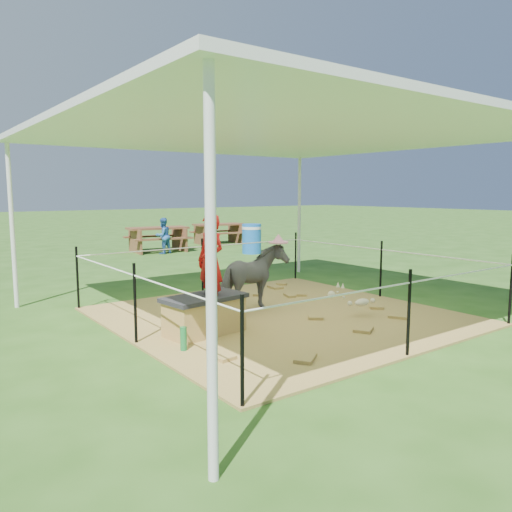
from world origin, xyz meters
TOP-DOWN VIEW (x-y plane):
  - ground at (0.00, 0.00)m, footprint 90.00×90.00m
  - hay_patch at (0.00, 0.00)m, footprint 4.60×4.60m
  - canopy_tent at (0.00, 0.00)m, footprint 6.30×6.30m
  - rope_fence at (0.00, -0.00)m, footprint 4.54×4.54m
  - straw_bale at (-1.39, -0.17)m, footprint 1.05×0.62m
  - dark_cloth at (-1.39, -0.17)m, footprint 1.12×0.69m
  - woman at (-1.29, -0.17)m, footprint 0.34×0.47m
  - green_bottle at (-1.94, -0.62)m, footprint 0.09×0.09m
  - pony at (-0.14, 0.48)m, footprint 1.29×0.81m
  - pink_hat at (-0.14, 0.48)m, footprint 0.31×0.31m
  - foal at (0.93, -0.75)m, footprint 0.86×0.52m
  - trash_barrel at (4.17, 6.47)m, footprint 0.74×0.74m
  - picnic_table_near at (2.12, 8.60)m, footprint 1.97×1.53m
  - picnic_table_far at (4.85, 9.40)m, footprint 1.90×1.49m
  - distant_person at (2.00, 7.97)m, footprint 0.60×0.52m

SIDE VIEW (x-z plane):
  - ground at x=0.00m, z-range 0.00..0.00m
  - hay_patch at x=0.00m, z-range 0.00..0.03m
  - green_bottle at x=-1.94m, z-range 0.03..0.31m
  - straw_bale at x=-1.39m, z-range 0.03..0.47m
  - foal at x=0.93m, z-range 0.03..0.49m
  - picnic_table_far at x=4.85m, z-range 0.00..0.72m
  - picnic_table_near at x=2.12m, z-range 0.00..0.76m
  - trash_barrel at x=4.17m, z-range 0.00..0.88m
  - dark_cloth at x=-1.39m, z-range 0.47..0.53m
  - pony at x=-0.14m, z-range 0.03..1.04m
  - distant_person at x=2.00m, z-range 0.00..1.08m
  - rope_fence at x=0.00m, z-range 0.14..1.14m
  - woman at x=-1.29m, z-range 0.47..1.66m
  - pink_hat at x=-0.14m, z-range 1.04..1.18m
  - canopy_tent at x=0.00m, z-range 1.24..4.14m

